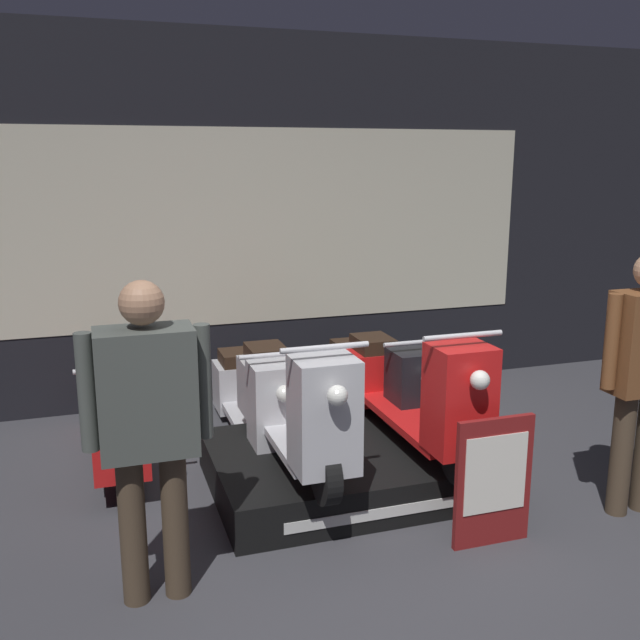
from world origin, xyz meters
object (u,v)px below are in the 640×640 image
scooter_backrow_1 (256,402)px  scooter_backrow_2 (380,388)px  scooter_backrow_0 (116,416)px  scooter_display_left (293,405)px  price_sign_board (493,481)px  person_left_browsing (148,417)px  scooter_display_right (412,392)px

scooter_backrow_1 → scooter_backrow_2: 1.01m
scooter_backrow_0 → scooter_backrow_1: size_ratio=1.00×
scooter_display_left → price_sign_board: size_ratio=2.37×
person_left_browsing → price_sign_board: size_ratio=2.13×
scooter_display_left → price_sign_board: scooter_display_left is taller
scooter_display_left → scooter_backrow_2: (0.97, 0.88, -0.27)m
scooter_display_right → scooter_backrow_1: scooter_display_right is taller
scooter_backrow_2 → price_sign_board: bearing=-92.1°
scooter_backrow_1 → scooter_display_right: bearing=-45.5°
scooter_display_right → price_sign_board: size_ratio=2.37×
scooter_backrow_1 → price_sign_board: bearing=-62.2°
scooter_backrow_2 → price_sign_board: 1.79m
scooter_backrow_0 → scooter_backrow_1: same height
price_sign_board → scooter_backrow_0: bearing=137.6°
scooter_display_right → scooter_backrow_2: scooter_display_right is taller
scooter_backrow_1 → scooter_display_left: bearing=-87.3°
scooter_display_right → scooter_backrow_0: (-1.88, 0.88, -0.27)m
scooter_backrow_1 → person_left_browsing: (-0.91, -1.72, 0.60)m
scooter_display_right → price_sign_board: scooter_display_right is taller
person_left_browsing → price_sign_board: bearing=-2.3°
scooter_display_left → person_left_browsing: 1.30m
scooter_backrow_1 → price_sign_board: (0.95, -1.79, 0.03)m
person_left_browsing → scooter_display_left: bearing=41.3°
person_left_browsing → price_sign_board: person_left_browsing is taller
scooter_display_left → scooter_backrow_0: (-1.05, 0.88, -0.27)m
scooter_display_right → person_left_browsing: 1.99m
scooter_display_right → scooter_backrow_2: size_ratio=1.00×
scooter_backrow_0 → price_sign_board: bearing=-42.4°
scooter_display_right → scooter_backrow_0: 2.10m
scooter_display_left → person_left_browsing: person_left_browsing is taller
price_sign_board → scooter_backrow_1: bearing=117.8°
scooter_backrow_0 → scooter_backrow_2: 2.02m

